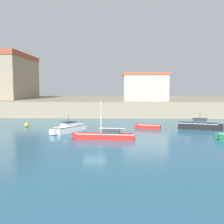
{
  "coord_description": "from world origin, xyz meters",
  "views": [
    {
      "loc": [
        2.86,
        -28.54,
        5.52
      ],
      "look_at": [
        1.63,
        11.08,
        2.0
      ],
      "focal_mm": 42.0,
      "sensor_mm": 36.0,
      "label": 1
    }
  ],
  "objects_px": {
    "sailboat_red_1": "(105,136)",
    "mooring_buoy": "(27,125)",
    "motorboat_black_3": "(199,125)",
    "church": "(4,73)",
    "harbor_shed_near_wharf": "(145,87)",
    "motorboat_white_2": "(69,128)",
    "dinghy_red_0": "(148,126)"
  },
  "relations": [
    {
      "from": "dinghy_red_0",
      "to": "mooring_buoy",
      "type": "height_order",
      "value": "dinghy_red_0"
    },
    {
      "from": "dinghy_red_0",
      "to": "harbor_shed_near_wharf",
      "type": "distance_m",
      "value": 18.55
    },
    {
      "from": "sailboat_red_1",
      "to": "mooring_buoy",
      "type": "relative_size",
      "value": 11.07
    },
    {
      "from": "sailboat_red_1",
      "to": "mooring_buoy",
      "type": "xyz_separation_m",
      "value": [
        -11.89,
        8.94,
        -0.11
      ]
    },
    {
      "from": "sailboat_red_1",
      "to": "motorboat_white_2",
      "type": "height_order",
      "value": "sailboat_red_1"
    },
    {
      "from": "motorboat_white_2",
      "to": "sailboat_red_1",
      "type": "bearing_deg",
      "value": -45.02
    },
    {
      "from": "mooring_buoy",
      "to": "harbor_shed_near_wharf",
      "type": "xyz_separation_m",
      "value": [
        18.69,
        16.64,
        5.6
      ]
    },
    {
      "from": "dinghy_red_0",
      "to": "motorboat_black_3",
      "type": "height_order",
      "value": "motorboat_black_3"
    },
    {
      "from": "motorboat_white_2",
      "to": "motorboat_black_3",
      "type": "xyz_separation_m",
      "value": [
        17.38,
        2.77,
        0.07
      ]
    },
    {
      "from": "motorboat_black_3",
      "to": "church",
      "type": "bearing_deg",
      "value": 145.58
    },
    {
      "from": "sailboat_red_1",
      "to": "harbor_shed_near_wharf",
      "type": "relative_size",
      "value": 0.75
    },
    {
      "from": "dinghy_red_0",
      "to": "motorboat_white_2",
      "type": "distance_m",
      "value": 10.93
    },
    {
      "from": "mooring_buoy",
      "to": "harbor_shed_near_wharf",
      "type": "height_order",
      "value": "harbor_shed_near_wharf"
    },
    {
      "from": "harbor_shed_near_wharf",
      "to": "dinghy_red_0",
      "type": "bearing_deg",
      "value": -93.85
    },
    {
      "from": "dinghy_red_0",
      "to": "church",
      "type": "bearing_deg",
      "value": 140.5
    },
    {
      "from": "mooring_buoy",
      "to": "dinghy_red_0",
      "type": "bearing_deg",
      "value": -3.3
    },
    {
      "from": "mooring_buoy",
      "to": "sailboat_red_1",
      "type": "bearing_deg",
      "value": -36.92
    },
    {
      "from": "church",
      "to": "harbor_shed_near_wharf",
      "type": "bearing_deg",
      "value": -14.72
    },
    {
      "from": "harbor_shed_near_wharf",
      "to": "church",
      "type": "bearing_deg",
      "value": 165.28
    },
    {
      "from": "dinghy_red_0",
      "to": "motorboat_black_3",
      "type": "distance_m",
      "value": 6.89
    },
    {
      "from": "dinghy_red_0",
      "to": "mooring_buoy",
      "type": "bearing_deg",
      "value": 176.7
    },
    {
      "from": "motorboat_black_3",
      "to": "mooring_buoy",
      "type": "height_order",
      "value": "motorboat_black_3"
    },
    {
      "from": "dinghy_red_0",
      "to": "church",
      "type": "relative_size",
      "value": 0.2
    },
    {
      "from": "dinghy_red_0",
      "to": "harbor_shed_near_wharf",
      "type": "xyz_separation_m",
      "value": [
        1.19,
        17.65,
        5.59
      ]
    },
    {
      "from": "dinghy_red_0",
      "to": "sailboat_red_1",
      "type": "relative_size",
      "value": 0.52
    },
    {
      "from": "church",
      "to": "harbor_shed_near_wharf",
      "type": "xyz_separation_m",
      "value": [
        33.17,
        -8.71,
        -3.33
      ]
    },
    {
      "from": "sailboat_red_1",
      "to": "motorboat_black_3",
      "type": "xyz_separation_m",
      "value": [
        12.49,
        7.67,
        0.14
      ]
    },
    {
      "from": "harbor_shed_near_wharf",
      "to": "mooring_buoy",
      "type": "bearing_deg",
      "value": -138.33
    },
    {
      "from": "mooring_buoy",
      "to": "church",
      "type": "bearing_deg",
      "value": 119.72
    },
    {
      "from": "motorboat_white_2",
      "to": "harbor_shed_near_wharf",
      "type": "height_order",
      "value": "harbor_shed_near_wharf"
    },
    {
      "from": "motorboat_white_2",
      "to": "harbor_shed_near_wharf",
      "type": "relative_size",
      "value": 0.6
    },
    {
      "from": "motorboat_black_3",
      "to": "harbor_shed_near_wharf",
      "type": "xyz_separation_m",
      "value": [
        -5.69,
        17.91,
        5.35
      ]
    }
  ]
}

